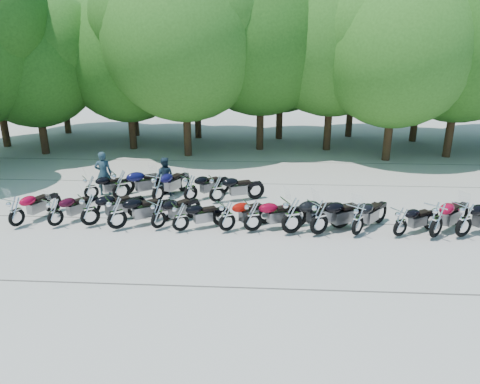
# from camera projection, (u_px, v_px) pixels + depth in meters

# --- Properties ---
(ground) EXTENTS (90.00, 90.00, 0.00)m
(ground) POSITION_uv_depth(u_px,v_px,m) (237.00, 239.00, 13.91)
(ground) COLOR gray
(ground) RESTS_ON ground
(tree_1) EXTENTS (6.97, 6.97, 8.55)m
(tree_1) POSITION_uv_depth(u_px,v_px,m) (33.00, 64.00, 23.59)
(tree_1) COLOR #3A2614
(tree_1) RESTS_ON ground
(tree_2) EXTENTS (7.31, 7.31, 8.97)m
(tree_2) POSITION_uv_depth(u_px,v_px,m) (127.00, 59.00, 24.77)
(tree_2) COLOR #3A2614
(tree_2) RESTS_ON ground
(tree_3) EXTENTS (8.70, 8.70, 10.67)m
(tree_3) POSITION_uv_depth(u_px,v_px,m) (184.00, 40.00, 22.73)
(tree_3) COLOR #3A2614
(tree_3) RESTS_ON ground
(tree_4) EXTENTS (9.13, 9.13, 11.20)m
(tree_4) POSITION_uv_depth(u_px,v_px,m) (261.00, 34.00, 24.15)
(tree_4) COLOR #3A2614
(tree_4) RESTS_ON ground
(tree_5) EXTENTS (9.04, 9.04, 11.10)m
(tree_5) POSITION_uv_depth(u_px,v_px,m) (334.00, 35.00, 24.05)
(tree_5) COLOR #3A2614
(tree_5) RESTS_ON ground
(tree_6) EXTENTS (8.00, 8.00, 9.82)m
(tree_6) POSITION_uv_depth(u_px,v_px,m) (398.00, 50.00, 21.87)
(tree_6) COLOR #3A2614
(tree_6) RESTS_ON ground
(tree_7) EXTENTS (8.79, 8.79, 10.79)m
(tree_7) POSITION_uv_depth(u_px,v_px,m) (464.00, 38.00, 22.40)
(tree_7) COLOR #3A2614
(tree_7) RESTS_ON ground
(tree_9) EXTENTS (7.59, 7.59, 9.32)m
(tree_9) POSITION_uv_depth(u_px,v_px,m) (58.00, 54.00, 29.54)
(tree_9) COLOR #3A2614
(tree_9) RESTS_ON ground
(tree_10) EXTENTS (7.78, 7.78, 9.55)m
(tree_10) POSITION_uv_depth(u_px,v_px,m) (130.00, 52.00, 28.62)
(tree_10) COLOR #3A2614
(tree_10) RESTS_ON ground
(tree_11) EXTENTS (7.56, 7.56, 9.28)m
(tree_11) POSITION_uv_depth(u_px,v_px,m) (196.00, 55.00, 27.91)
(tree_11) COLOR #3A2614
(tree_11) RESTS_ON ground
(tree_12) EXTENTS (7.88, 7.88, 9.67)m
(tree_12) POSITION_uv_depth(u_px,v_px,m) (281.00, 51.00, 27.57)
(tree_12) COLOR #3A2614
(tree_12) RESTS_ON ground
(tree_13) EXTENTS (8.31, 8.31, 10.20)m
(tree_13) POSITION_uv_depth(u_px,v_px,m) (355.00, 46.00, 28.15)
(tree_13) COLOR #3A2614
(tree_13) RESTS_ON ground
(tree_14) EXTENTS (8.02, 8.02, 9.84)m
(tree_14) POSITION_uv_depth(u_px,v_px,m) (424.00, 49.00, 26.69)
(tree_14) COLOR #3A2614
(tree_14) RESTS_ON ground
(motorcycle_0) EXTENTS (1.40, 2.30, 1.25)m
(motorcycle_0) POSITION_uv_depth(u_px,v_px,m) (16.00, 211.00, 14.57)
(motorcycle_0) COLOR maroon
(motorcycle_0) RESTS_ON ground
(motorcycle_1) EXTENTS (1.66, 2.09, 1.18)m
(motorcycle_1) POSITION_uv_depth(u_px,v_px,m) (55.00, 211.00, 14.61)
(motorcycle_1) COLOR black
(motorcycle_1) RESTS_ON ground
(motorcycle_2) EXTENTS (2.28, 2.00, 1.32)m
(motorcycle_2) POSITION_uv_depth(u_px,v_px,m) (90.00, 209.00, 14.60)
(motorcycle_2) COLOR black
(motorcycle_2) RESTS_ON ground
(motorcycle_3) EXTENTS (2.36, 1.93, 1.34)m
(motorcycle_3) POSITION_uv_depth(u_px,v_px,m) (116.00, 212.00, 14.31)
(motorcycle_3) COLOR black
(motorcycle_3) RESTS_ON ground
(motorcycle_4) EXTENTS (1.85, 2.03, 1.19)m
(motorcycle_4) POSITION_uv_depth(u_px,v_px,m) (158.00, 213.00, 14.41)
(motorcycle_4) COLOR black
(motorcycle_4) RESTS_ON ground
(motorcycle_5) EXTENTS (2.10, 1.49, 1.15)m
(motorcycle_5) POSITION_uv_depth(u_px,v_px,m) (180.00, 216.00, 14.20)
(motorcycle_5) COLOR black
(motorcycle_5) RESTS_ON ground
(motorcycle_6) EXTENTS (2.17, 1.77, 1.23)m
(motorcycle_6) POSITION_uv_depth(u_px,v_px,m) (227.00, 215.00, 14.18)
(motorcycle_6) COLOR #960C05
(motorcycle_6) RESTS_ON ground
(motorcycle_7) EXTENTS (2.36, 1.43, 1.28)m
(motorcycle_7) POSITION_uv_depth(u_px,v_px,m) (253.00, 215.00, 14.15)
(motorcycle_7) COLOR maroon
(motorcycle_7) RESTS_ON ground
(motorcycle_8) EXTENTS (2.67, 1.70, 1.45)m
(motorcycle_8) POSITION_uv_depth(u_px,v_px,m) (292.00, 215.00, 13.94)
(motorcycle_8) COLOR black
(motorcycle_8) RESTS_ON ground
(motorcycle_9) EXTENTS (2.49, 1.88, 1.39)m
(motorcycle_9) POSITION_uv_depth(u_px,v_px,m) (320.00, 217.00, 13.88)
(motorcycle_9) COLOR black
(motorcycle_9) RESTS_ON ground
(motorcycle_10) EXTENTS (1.98, 2.18, 1.28)m
(motorcycle_10) POSITION_uv_depth(u_px,v_px,m) (358.00, 218.00, 13.87)
(motorcycle_10) COLOR black
(motorcycle_10) RESTS_ON ground
(motorcycle_11) EXTENTS (2.06, 1.59, 1.15)m
(motorcycle_11) POSITION_uv_depth(u_px,v_px,m) (401.00, 221.00, 13.80)
(motorcycle_11) COLOR black
(motorcycle_11) RESTS_ON ground
(motorcycle_12) EXTENTS (2.32, 2.24, 1.40)m
(motorcycle_12) POSITION_uv_depth(u_px,v_px,m) (437.00, 219.00, 13.65)
(motorcycle_12) COLOR maroon
(motorcycle_12) RESTS_ON ground
(motorcycle_13) EXTENTS (2.49, 1.85, 1.38)m
(motorcycle_13) POSITION_uv_depth(u_px,v_px,m) (465.00, 219.00, 13.70)
(motorcycle_13) COLOR black
(motorcycle_13) RESTS_ON ground
(motorcycle_14) EXTENTS (2.03, 1.73, 1.17)m
(motorcycle_14) POSITION_uv_depth(u_px,v_px,m) (91.00, 187.00, 17.21)
(motorcycle_14) COLOR black
(motorcycle_14) RESTS_ON ground
(motorcycle_15) EXTENTS (2.56, 2.09, 1.45)m
(motorcycle_15) POSITION_uv_depth(u_px,v_px,m) (121.00, 184.00, 17.07)
(motorcycle_15) COLOR #0C0D39
(motorcycle_15) RESTS_ON ground
(motorcycle_16) EXTENTS (1.70, 2.47, 1.35)m
(motorcycle_16) POSITION_uv_depth(u_px,v_px,m) (158.00, 187.00, 16.92)
(motorcycle_16) COLOR #0F0E3F
(motorcycle_16) RESTS_ON ground
(motorcycle_17) EXTENTS (2.10, 2.00, 1.26)m
(motorcycle_17) POSITION_uv_depth(u_px,v_px,m) (190.00, 187.00, 17.00)
(motorcycle_17) COLOR black
(motorcycle_17) RESTS_ON ground
(motorcycle_18) EXTENTS (2.36, 1.49, 1.28)m
(motorcycle_18) POSITION_uv_depth(u_px,v_px,m) (217.00, 188.00, 16.86)
(motorcycle_18) COLOR black
(motorcycle_18) RESTS_ON ground
(rider_0) EXTENTS (0.76, 0.58, 1.87)m
(rider_0) POSITION_uv_depth(u_px,v_px,m) (103.00, 174.00, 17.77)
(rider_0) COLOR #1F3541
(rider_0) RESTS_ON ground
(rider_1) EXTENTS (0.84, 0.68, 1.62)m
(rider_1) POSITION_uv_depth(u_px,v_px,m) (165.00, 176.00, 17.88)
(rider_1) COLOR #1F3341
(rider_1) RESTS_ON ground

